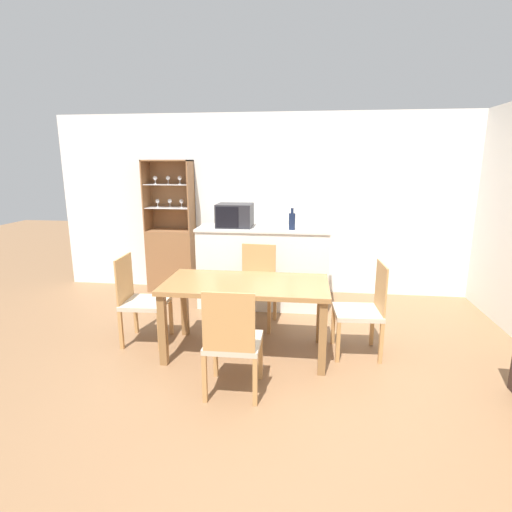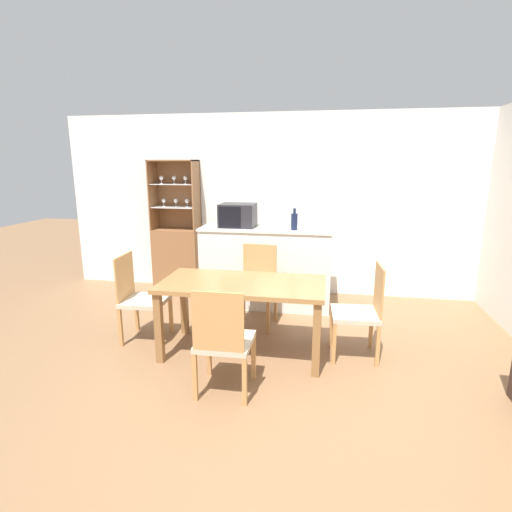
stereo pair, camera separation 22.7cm
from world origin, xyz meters
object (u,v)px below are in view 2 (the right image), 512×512
display_cabinet (177,250)px  dining_chair_side_right_far (360,312)px  dining_table (243,291)px  dining_chair_head_near (224,341)px  microwave (238,215)px  dining_chair_head_far (256,286)px  wine_bottle (294,221)px  dining_chair_side_left_far (141,298)px

display_cabinet → dining_chair_side_right_far: bearing=-34.8°
dining_table → dining_chair_head_near: (0.00, -0.75, -0.18)m
microwave → dining_chair_head_near: bearing=-80.5°
dining_chair_head_far → dining_chair_side_right_far: bearing=155.9°
dining_table → dining_chair_head_near: bearing=-90.0°
dining_chair_side_right_far → dining_chair_head_far: bearing=58.2°
dining_chair_head_near → dining_chair_head_far: (0.00, 1.49, 0.00)m
dining_chair_head_far → microwave: microwave is taller
dining_table → dining_chair_side_right_far: bearing=6.2°
dining_chair_side_right_far → dining_chair_head_near: same height
dining_chair_head_near → display_cabinet: bearing=117.5°
dining_chair_side_right_far → dining_chair_head_far: (-1.14, 0.62, 0.00)m
dining_table → dining_chair_side_right_far: size_ratio=1.71×
dining_chair_side_right_far → dining_table: bearing=93.0°
microwave → dining_chair_head_far: bearing=-61.3°
dining_table → display_cabinet: bearing=126.6°
dining_chair_side_right_far → wine_bottle: size_ratio=3.44×
dining_chair_side_left_far → wine_bottle: (1.53, 1.15, 0.70)m
dining_chair_head_near → dining_table: bearing=89.5°
dining_chair_head_near → dining_chair_side_left_far: bearing=142.4°
dining_chair_side_right_far → dining_chair_side_left_far: 2.28m
dining_chair_head_far → dining_table: bearing=94.2°
display_cabinet → dining_table: (1.40, -1.89, 0.05)m
dining_chair_side_right_far → dining_chair_head_near: 1.43m
dining_chair_head_near → dining_chair_side_right_far: bearing=36.8°
dining_chair_side_left_far → dining_chair_head_near: bearing=50.3°
dining_table → microwave: (-0.36, 1.41, 0.56)m
display_cabinet → dining_chair_side_right_far: 3.10m
display_cabinet → wine_bottle: (1.79, -0.62, 0.57)m
display_cabinet → dining_chair_head_far: bearing=-39.1°
dining_chair_side_right_far → wine_bottle: bearing=30.1°
dining_table → wine_bottle: 1.43m
display_cabinet → dining_chair_head_near: 2.99m
dining_chair_head_near → dining_chair_head_far: same height
wine_bottle → dining_chair_head_near: bearing=-100.9°
display_cabinet → wine_bottle: display_cabinet is taller
dining_chair_head_near → microwave: 2.30m
dining_chair_head_far → dining_chair_side_left_far: bearing=33.2°
dining_chair_side_right_far → wine_bottle: wine_bottle is taller
dining_table → dining_chair_side_left_far: bearing=174.1°
dining_chair_side_left_far → dining_chair_head_near: size_ratio=1.00×
display_cabinet → wine_bottle: bearing=-19.0°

